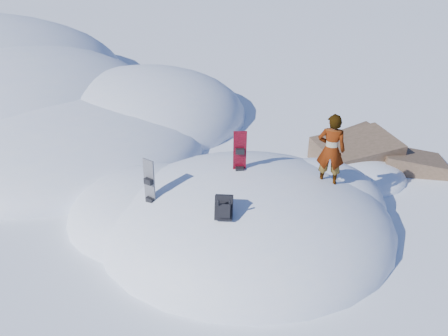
{
  "coord_description": "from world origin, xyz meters",
  "views": [
    {
      "loc": [
        -0.79,
        -8.58,
        6.18
      ],
      "look_at": [
        -0.54,
        0.3,
        1.5
      ],
      "focal_mm": 35.0,
      "sensor_mm": 36.0,
      "label": 1
    }
  ],
  "objects_px": {
    "snowboard_red": "(240,162)",
    "backpack": "(224,208)",
    "snowboard_dark": "(150,192)",
    "person": "(331,150)"
  },
  "relations": [
    {
      "from": "snowboard_red",
      "to": "person",
      "type": "bearing_deg",
      "value": -7.23
    },
    {
      "from": "snowboard_dark",
      "to": "person",
      "type": "relative_size",
      "value": 0.93
    },
    {
      "from": "snowboard_dark",
      "to": "backpack",
      "type": "bearing_deg",
      "value": 6.37
    },
    {
      "from": "snowboard_red",
      "to": "backpack",
      "type": "distance_m",
      "value": 1.71
    },
    {
      "from": "snowboard_red",
      "to": "backpack",
      "type": "xyz_separation_m",
      "value": [
        -0.4,
        -1.65,
        -0.16
      ]
    },
    {
      "from": "snowboard_dark",
      "to": "person",
      "type": "distance_m",
      "value": 4.07
    },
    {
      "from": "snowboard_dark",
      "to": "person",
      "type": "bearing_deg",
      "value": 44.49
    },
    {
      "from": "snowboard_red",
      "to": "person",
      "type": "relative_size",
      "value": 0.95
    },
    {
      "from": "snowboard_red",
      "to": "person",
      "type": "distance_m",
      "value": 2.05
    },
    {
      "from": "snowboard_dark",
      "to": "backpack",
      "type": "distance_m",
      "value": 1.84
    }
  ]
}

